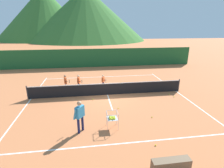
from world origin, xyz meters
name	(u,v)px	position (x,y,z in m)	size (l,w,h in m)	color
ground_plane	(108,95)	(0.00, 0.00, 0.00)	(120.00, 120.00, 0.00)	#C67042
line_baseline_near	(123,143)	(0.00, -6.16, 0.00)	(11.66, 0.08, 0.01)	white
line_baseline_far	(102,77)	(0.00, 5.21, 0.00)	(11.66, 0.08, 0.01)	white
line_sideline_west	(31,99)	(-5.83, 0.00, 0.00)	(0.08, 11.36, 0.01)	white
line_sideline_east	(176,91)	(5.83, 0.00, 0.00)	(0.08, 11.36, 0.01)	white
line_service_center	(108,95)	(0.00, 0.00, 0.00)	(0.08, 5.56, 0.01)	white
tennis_net	(107,89)	(0.00, 0.00, 0.50)	(12.14, 0.08, 1.05)	#333338
instructor	(80,114)	(-1.99, -4.87, 1.03)	(0.60, 0.83, 1.72)	#191E4C
student_0	(66,81)	(-3.37, 1.44, 0.82)	(0.51, 0.61, 1.37)	silver
student_1	(79,81)	(-2.27, 1.32, 0.82)	(0.41, 0.68, 1.37)	navy
student_2	(103,80)	(-0.18, 1.63, 0.72)	(0.41, 0.67, 1.20)	navy
ball_cart	(112,118)	(-0.32, -4.72, 0.59)	(0.58, 0.58, 0.90)	#B7B7BC
tennis_ball_0	(152,117)	(2.22, -4.01, 0.03)	(0.07, 0.07, 0.07)	yellow
tennis_ball_1	(156,145)	(1.45, -6.53, 0.03)	(0.07, 0.07, 0.07)	yellow
tennis_ball_2	(118,108)	(0.41, -2.56, 0.03)	(0.07, 0.07, 0.07)	yellow
tennis_ball_3	(80,112)	(-2.10, -2.81, 0.03)	(0.07, 0.07, 0.07)	yellow
tennis_ball_4	(174,97)	(5.05, -1.20, 0.03)	(0.07, 0.07, 0.07)	yellow
tennis_ball_5	(169,94)	(4.88, -0.70, 0.03)	(0.07, 0.07, 0.07)	yellow
tennis_ball_6	(93,99)	(-1.20, -0.86, 0.03)	(0.07, 0.07, 0.07)	yellow
windscreen_fence	(98,58)	(0.00, 10.17, 1.20)	(25.66, 0.08, 2.41)	#1E5B2D
courtside_bench	(171,165)	(1.49, -7.95, 0.23)	(1.50, 0.36, 0.46)	brown
hill_0	(45,14)	(-16.96, 63.42, 9.56)	(36.77, 36.77, 19.13)	#38702D
hill_1	(86,14)	(-1.17, 58.41, 9.44)	(44.44, 44.44, 18.88)	#38702D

